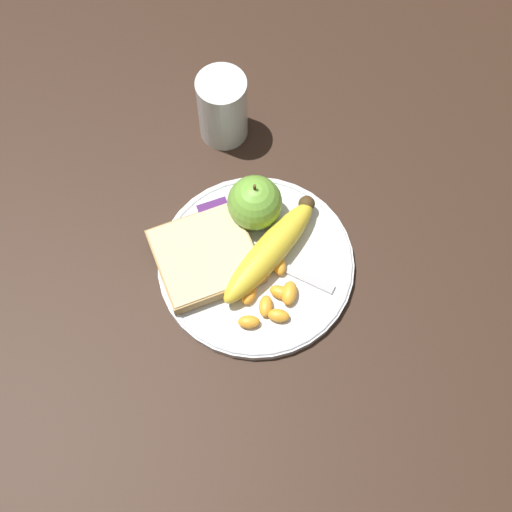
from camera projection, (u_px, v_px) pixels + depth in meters
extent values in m
plane|color=#332116|center=(256.00, 266.00, 0.91)|extent=(3.00, 3.00, 0.00)
cylinder|color=silver|center=(256.00, 264.00, 0.90)|extent=(0.25, 0.25, 0.01)
torus|color=silver|center=(256.00, 262.00, 0.90)|extent=(0.24, 0.24, 0.01)
cylinder|color=silver|center=(223.00, 108.00, 0.94)|extent=(0.07, 0.07, 0.11)
cylinder|color=yellow|center=(223.00, 112.00, 0.95)|extent=(0.06, 0.06, 0.08)
sphere|color=#72B23D|center=(255.00, 203.00, 0.89)|extent=(0.07, 0.07, 0.07)
cylinder|color=brown|center=(255.00, 187.00, 0.86)|extent=(0.00, 0.00, 0.01)
ellipsoid|color=yellow|center=(268.00, 248.00, 0.89)|extent=(0.17, 0.12, 0.04)
sphere|color=#473319|center=(307.00, 204.00, 0.91)|extent=(0.02, 0.02, 0.02)
cube|color=#AB8751|center=(205.00, 256.00, 0.89)|extent=(0.12, 0.12, 0.02)
cube|color=beige|center=(205.00, 256.00, 0.89)|extent=(0.12, 0.11, 0.02)
cube|color=#B2B2B7|center=(293.00, 271.00, 0.89)|extent=(0.09, 0.09, 0.00)
cube|color=#B2B2B7|center=(236.00, 245.00, 0.91)|extent=(0.05, 0.05, 0.00)
cube|color=white|center=(215.00, 215.00, 0.91)|extent=(0.04, 0.03, 0.02)
cube|color=#4C1E60|center=(215.00, 212.00, 0.90)|extent=(0.04, 0.03, 0.00)
ellipsoid|color=#F9A32D|center=(266.00, 306.00, 0.87)|extent=(0.03, 0.03, 0.02)
ellipsoid|color=#F9A32D|center=(260.00, 272.00, 0.89)|extent=(0.03, 0.03, 0.01)
ellipsoid|color=#F9A32D|center=(279.00, 264.00, 0.89)|extent=(0.02, 0.03, 0.02)
ellipsoid|color=#F9A32D|center=(278.00, 316.00, 0.86)|extent=(0.03, 0.03, 0.02)
ellipsoid|color=#F9A32D|center=(249.00, 322.00, 0.86)|extent=(0.03, 0.02, 0.01)
ellipsoid|color=#F9A32D|center=(249.00, 294.00, 0.87)|extent=(0.03, 0.03, 0.02)
ellipsoid|color=#F9A32D|center=(289.00, 293.00, 0.87)|extent=(0.03, 0.04, 0.02)
ellipsoid|color=#F9A32D|center=(280.00, 292.00, 0.87)|extent=(0.03, 0.03, 0.02)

